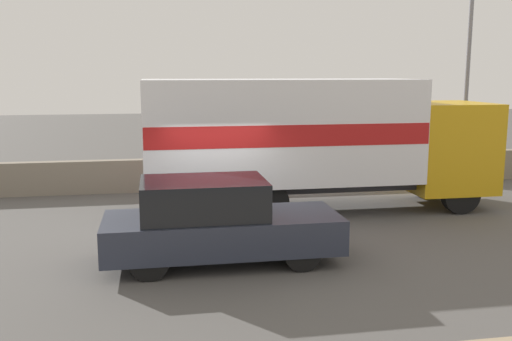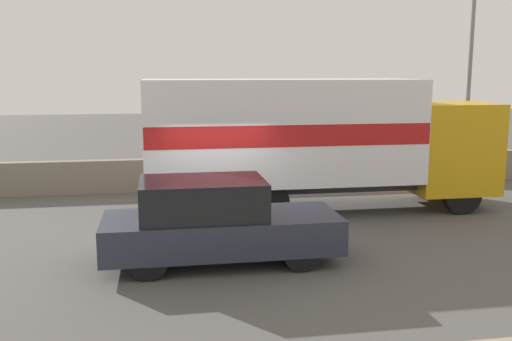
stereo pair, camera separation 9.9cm
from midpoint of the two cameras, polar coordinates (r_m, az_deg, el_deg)
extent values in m
plane|color=#514F4C|center=(12.39, -2.87, -7.36)|extent=(80.00, 80.00, 0.00)
cube|color=gray|center=(17.99, -5.13, -0.30)|extent=(60.00, 0.35, 1.01)
cylinder|color=slate|center=(19.76, 20.65, 8.38)|extent=(0.14, 0.14, 6.75)
cube|color=gold|center=(16.46, 18.58, 2.30)|extent=(2.18, 2.34, 2.38)
cube|color=black|center=(16.94, 21.86, 3.93)|extent=(0.06, 1.99, 1.05)
cube|color=#2D2D33|center=(15.01, 2.72, -1.43)|extent=(7.01, 1.36, 0.25)
cube|color=white|center=(14.79, 2.76, 4.03)|extent=(7.01, 2.48, 2.62)
cube|color=red|center=(14.80, 2.76, 3.99)|extent=(6.98, 2.50, 0.52)
cylinder|color=black|center=(17.51, 16.84, -0.97)|extent=(1.01, 0.28, 1.01)
cylinder|color=black|center=(15.78, 20.06, -2.30)|extent=(1.01, 0.28, 1.01)
cylinder|color=black|center=(15.74, -4.95, -1.76)|extent=(1.01, 0.28, 1.01)
cylinder|color=black|center=(13.80, -4.26, -3.41)|extent=(1.01, 0.28, 1.01)
cylinder|color=black|center=(15.92, 0.09, -1.60)|extent=(1.01, 0.28, 1.01)
cylinder|color=black|center=(13.99, 1.48, -3.20)|extent=(1.01, 0.28, 1.01)
cube|color=#282D3D|center=(11.10, -3.18, -6.18)|extent=(4.52, 1.75, 0.67)
cube|color=black|center=(10.89, -5.11, -2.76)|extent=(2.35, 1.61, 0.71)
cylinder|color=black|center=(12.10, 3.06, -6.02)|extent=(0.71, 0.20, 0.71)
cylinder|color=black|center=(10.70, 4.85, -8.19)|extent=(0.71, 0.20, 0.71)
cylinder|color=black|center=(11.83, -10.39, -6.56)|extent=(0.71, 0.20, 0.71)
cylinder|color=black|center=(10.39, -10.48, -8.88)|extent=(0.71, 0.20, 0.71)
camera|label=1|loc=(0.05, -89.78, 0.04)|focal=40.00mm
camera|label=2|loc=(0.05, 90.22, -0.04)|focal=40.00mm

